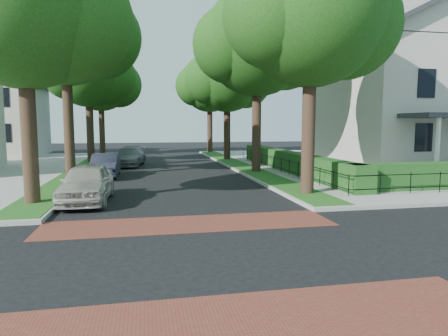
{
  "coord_description": "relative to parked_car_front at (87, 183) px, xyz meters",
  "views": [
    {
      "loc": [
        -1.31,
        -8.92,
        3.09
      ],
      "look_at": [
        1.33,
        4.37,
        1.6
      ],
      "focal_mm": 32.0,
      "sensor_mm": 36.0,
      "label": 1
    }
  ],
  "objects": [
    {
      "name": "tree_right_mid",
      "position": [
        9.21,
        7.79,
        7.22
      ],
      "size": [
        8.25,
        7.09,
        11.22
      ],
      "color": "black",
      "rests_on": "sidewalk_ne"
    },
    {
      "name": "tree_left_back",
      "position": [
        -1.8,
        25.78,
        6.64
      ],
      "size": [
        7.75,
        6.66,
        10.44
      ],
      "color": "black",
      "rests_on": "sidewalk_nw"
    },
    {
      "name": "grass_strip_nw",
      "position": [
        -1.8,
        11.64,
        -0.61
      ],
      "size": [
        1.6,
        29.8,
        0.02
      ],
      "primitive_type": "cube",
      "color": "#1D4E16",
      "rests_on": "sidewalk_nw"
    },
    {
      "name": "fence_main_road",
      "position": [
        10.5,
        7.54,
        -0.17
      ],
      "size": [
        0.06,
        18.0,
        0.9
      ],
      "primitive_type": null,
      "color": "black",
      "rests_on": "sidewalk_ne"
    },
    {
      "name": "tree_right_near",
      "position": [
        9.2,
        -0.22,
        6.85
      ],
      "size": [
        7.75,
        6.67,
        10.66
      ],
      "color": "black",
      "rests_on": "sidewalk_ne"
    },
    {
      "name": "ground",
      "position": [
        3.6,
        -7.46,
        -0.77
      ],
      "size": [
        120.0,
        120.0,
        0.0
      ],
      "primitive_type": "plane",
      "color": "black",
      "rests_on": "ground"
    },
    {
      "name": "tree_right_back",
      "position": [
        9.2,
        25.77,
        6.49
      ],
      "size": [
        7.5,
        6.45,
        10.2
      ],
      "color": "black",
      "rests_on": "sidewalk_ne"
    },
    {
      "name": "hedge_main_road",
      "position": [
        11.3,
        7.54,
        -0.02
      ],
      "size": [
        1.0,
        18.0,
        1.2
      ],
      "primitive_type": "cube",
      "color": "#1E4417",
      "rests_on": "sidewalk_ne"
    },
    {
      "name": "sidewalk_ne",
      "position": [
        23.1,
        11.54,
        -0.7
      ],
      "size": [
        30.0,
        30.0,
        0.15
      ],
      "primitive_type": "cube",
      "color": "gray",
      "rests_on": "ground"
    },
    {
      "name": "house_victorian",
      "position": [
        21.11,
        8.46,
        5.25
      ],
      "size": [
        13.0,
        13.05,
        12.48
      ],
      "color": "beige",
      "rests_on": "sidewalk_ne"
    },
    {
      "name": "grass_strip_ne",
      "position": [
        9.0,
        11.64,
        -0.61
      ],
      "size": [
        1.6,
        29.8,
        0.02
      ],
      "primitive_type": "cube",
      "color": "#1D4E16",
      "rests_on": "sidewalk_ne"
    },
    {
      "name": "crosswalk_far",
      "position": [
        3.6,
        -4.26,
        -0.77
      ],
      "size": [
        9.0,
        2.2,
        0.01
      ],
      "primitive_type": "cube",
      "color": "maroon",
      "rests_on": "ground"
    },
    {
      "name": "tree_left_mid",
      "position": [
        -1.79,
        7.78,
        7.57
      ],
      "size": [
        8.0,
        6.88,
        11.48
      ],
      "color": "black",
      "rests_on": "sidewalk_nw"
    },
    {
      "name": "crosswalk_near",
      "position": [
        3.6,
        -10.66,
        -0.77
      ],
      "size": [
        9.0,
        2.2,
        0.01
      ],
      "primitive_type": "cube",
      "color": "maroon",
      "rests_on": "ground"
    },
    {
      "name": "parked_car_rear",
      "position": [
        1.13,
        14.05,
        -0.08
      ],
      "size": [
        2.68,
        5.04,
        1.39
      ],
      "primitive_type": "imported",
      "rotation": [
        0.0,
        0.0,
        -0.16
      ],
      "color": "slate",
      "rests_on": "ground"
    },
    {
      "name": "parked_car_front",
      "position": [
        0.0,
        0.0,
        0.0
      ],
      "size": [
        1.93,
        4.58,
        1.54
      ],
      "primitive_type": "imported",
      "rotation": [
        0.0,
        0.0,
        -0.02
      ],
      "color": "#B5B1A3",
      "rests_on": "ground"
    },
    {
      "name": "tree_right_far",
      "position": [
        9.2,
        16.76,
        6.13
      ],
      "size": [
        7.25,
        6.23,
        9.74
      ],
      "color": "black",
      "rests_on": "sidewalk_ne"
    },
    {
      "name": "tree_left_far",
      "position": [
        -1.8,
        16.76,
        6.35
      ],
      "size": [
        7.0,
        6.02,
        9.86
      ],
      "color": "black",
      "rests_on": "sidewalk_nw"
    },
    {
      "name": "parked_car_middle",
      "position": [
        0.0,
        7.74,
        -0.08
      ],
      "size": [
        1.48,
        4.22,
        1.39
      ],
      "primitive_type": "imported",
      "rotation": [
        0.0,
        0.0,
        -0.0
      ],
      "color": "#212432",
      "rests_on": "ground"
    },
    {
      "name": "tree_left_near",
      "position": [
        -1.8,
        -0.23,
        6.49
      ],
      "size": [
        7.5,
        6.45,
        10.2
      ],
      "color": "black",
      "rests_on": "sidewalk_nw"
    }
  ]
}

